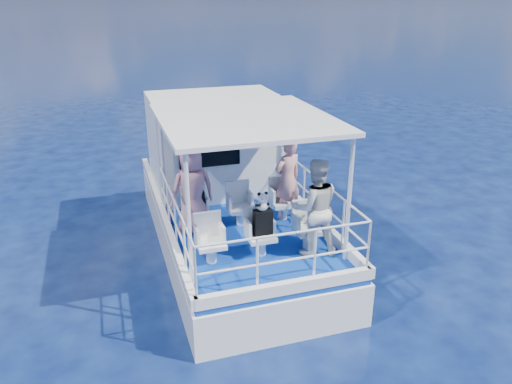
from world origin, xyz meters
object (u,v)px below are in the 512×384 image
passenger_port_fwd (192,190)px  passenger_stbd_aft (315,208)px  backpack_center (263,223)px  panda (263,201)px

passenger_port_fwd → passenger_stbd_aft: bearing=134.3°
passenger_port_fwd → backpack_center: bearing=120.7°
passenger_port_fwd → panda: 1.61m
passenger_stbd_aft → panda: (-0.88, 0.21, 0.14)m
passenger_port_fwd → passenger_stbd_aft: passenger_stbd_aft is taller
passenger_port_fwd → backpack_center: (0.98, -1.27, -0.24)m
backpack_center → panda: 0.41m
passenger_stbd_aft → panda: passenger_stbd_aft is taller
passenger_port_fwd → backpack_center: passenger_port_fwd is taller
backpack_center → passenger_stbd_aft: bearing=-14.0°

